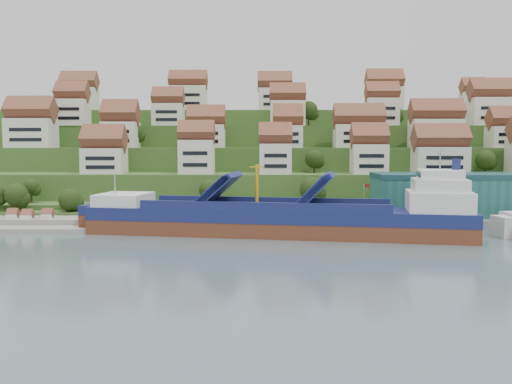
{
  "coord_description": "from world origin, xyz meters",
  "views": [
    {
      "loc": [
        -4.98,
        -117.55,
        18.96
      ],
      "look_at": [
        -6.3,
        14.0,
        8.0
      ],
      "focal_mm": 40.0,
      "sensor_mm": 36.0,
      "label": 1
    }
  ],
  "objects": [
    {
      "name": "hillside",
      "position": [
        0.0,
        103.55,
        10.66
      ],
      "size": [
        260.0,
        128.0,
        31.0
      ],
      "color": "#2D4C1E",
      "rests_on": "ground"
    },
    {
      "name": "quay",
      "position": [
        20.0,
        15.0,
        1.1
      ],
      "size": [
        180.0,
        14.0,
        2.2
      ],
      "primitive_type": "cube",
      "color": "gray",
      "rests_on": "ground"
    },
    {
      "name": "warehouse",
      "position": [
        52.0,
        17.0,
        7.2
      ],
      "size": [
        60.0,
        15.0,
        10.0
      ],
      "primitive_type": "cube",
      "color": "#225D57",
      "rests_on": "quay"
    },
    {
      "name": "beach_huts",
      "position": [
        -60.0,
        10.75,
        2.1
      ],
      "size": [
        14.4,
        3.7,
        2.2
      ],
      "color": "white",
      "rests_on": "pebble_beach"
    },
    {
      "name": "flagpole",
      "position": [
        18.11,
        10.0,
        6.88
      ],
      "size": [
        1.28,
        0.16,
        8.0
      ],
      "color": "gray",
      "rests_on": "quay"
    },
    {
      "name": "hillside_trees",
      "position": [
        -8.72,
        44.7,
        16.52
      ],
      "size": [
        140.95,
        62.14,
        30.54
      ],
      "color": "#243B13",
      "rests_on": "ground"
    },
    {
      "name": "hillside_village",
      "position": [
        3.87,
        61.84,
        24.72
      ],
      "size": [
        157.05,
        62.56,
        28.69
      ],
      "color": "silver",
      "rests_on": "ground"
    },
    {
      "name": "pebble_beach",
      "position": [
        -58.0,
        12.0,
        0.5
      ],
      "size": [
        45.0,
        20.0,
        1.0
      ],
      "primitive_type": "cube",
      "color": "gray",
      "rests_on": "ground"
    },
    {
      "name": "ground",
      "position": [
        0.0,
        0.0,
        0.0
      ],
      "size": [
        300.0,
        300.0,
        0.0
      ],
      "primitive_type": "plane",
      "color": "slate",
      "rests_on": "ground"
    },
    {
      "name": "cargo_ship",
      "position": [
        0.27,
        0.55,
        3.36
      ],
      "size": [
        80.71,
        25.46,
        17.71
      ],
      "rotation": [
        0.0,
        0.0,
        -0.17
      ],
      "color": "brown",
      "rests_on": "ground"
    }
  ]
}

